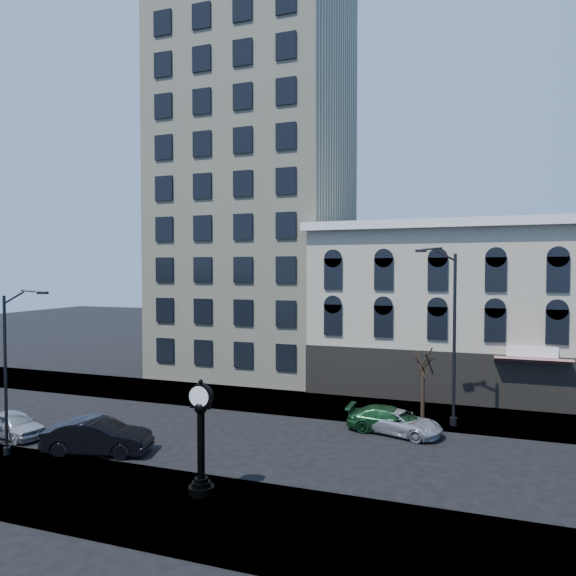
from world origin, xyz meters
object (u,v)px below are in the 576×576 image
at_px(street_lamp_near, 17,328).
at_px(street_clock, 201,442).
at_px(car_near_a, 14,424).
at_px(car_near_b, 98,436).

bearing_deg(street_lamp_near, street_clock, -21.70).
bearing_deg(street_clock, car_near_a, 163.73).
bearing_deg(car_near_b, street_lamp_near, 101.49).
bearing_deg(street_clock, street_lamp_near, 172.15).
relative_size(car_near_a, car_near_b, 0.79).
relative_size(street_clock, street_lamp_near, 0.56).
xyz_separation_m(car_near_a, car_near_b, (6.00, -0.55, 0.15)).
bearing_deg(car_near_a, street_clock, -90.96).
height_order(street_clock, car_near_a, street_clock).
bearing_deg(car_near_a, car_near_b, -82.88).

